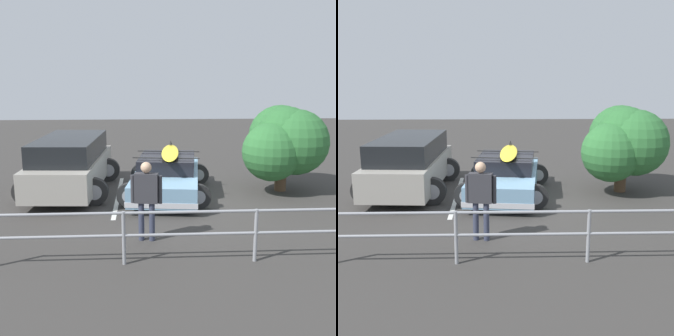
% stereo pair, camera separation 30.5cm
% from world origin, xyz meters
% --- Properties ---
extents(ground_plane, '(44.00, 44.00, 0.02)m').
position_xyz_m(ground_plane, '(0.00, 0.00, -0.01)').
color(ground_plane, '#383533').
rests_on(ground_plane, ground).
extents(parking_stripe, '(0.12, 4.26, 0.00)m').
position_xyz_m(parking_stripe, '(1.72, -0.40, 0.00)').
color(parking_stripe, silver).
rests_on(parking_stripe, ground).
extents(sedan_car, '(2.81, 4.26, 1.43)m').
position_xyz_m(sedan_car, '(0.28, -0.44, 0.57)').
color(sedan_car, '#729EBC').
rests_on(sedan_car, ground).
extents(suv_car, '(2.76, 4.71, 1.66)m').
position_xyz_m(suv_car, '(3.15, -0.95, 0.87)').
color(suv_car, '#9E998E').
rests_on(suv_car, ground).
extents(person_bystander, '(0.66, 0.27, 1.72)m').
position_xyz_m(person_bystander, '(0.90, 3.04, 1.03)').
color(person_bystander, '#33384C').
rests_on(person_bystander, ground).
extents(railing_fence, '(9.97, 0.07, 1.03)m').
position_xyz_m(railing_fence, '(-1.14, 4.19, 0.71)').
color(railing_fence, gray).
rests_on(railing_fence, ground).
extents(bush_near_left, '(2.57, 2.77, 2.57)m').
position_xyz_m(bush_near_left, '(-3.24, -0.68, 1.54)').
color(bush_near_left, brown).
rests_on(bush_near_left, ground).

